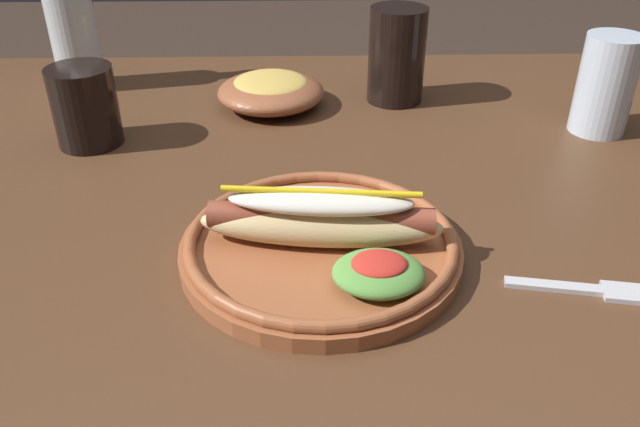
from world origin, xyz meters
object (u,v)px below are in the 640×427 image
hot_dog_plate (324,240)px  fork (586,289)px  extra_cup (85,106)px  soda_cup (397,55)px  water_cup (606,85)px  glass_bottle (72,25)px  side_bowl (271,90)px

hot_dog_plate → fork: bearing=-13.8°
fork → extra_cup: bearing=159.1°
soda_cup → fork: bearing=-75.9°
fork → extra_cup: extra_cup is taller
water_cup → glass_bottle: bearing=165.9°
fork → water_cup: size_ratio=0.94×
fork → soda_cup: bearing=114.6°
fork → water_cup: bearing=77.9°
side_bowl → glass_bottle: bearing=163.1°
fork → water_cup: 0.38m
extra_cup → soda_cup: bearing=18.7°
water_cup → side_bowl: water_cup is taller
hot_dog_plate → water_cup: (0.38, 0.29, 0.04)m
hot_dog_plate → glass_bottle: 0.60m
soda_cup → side_bowl: 0.19m
hot_dog_plate → water_cup: 0.47m
hot_dog_plate → fork: hot_dog_plate is taller
fork → glass_bottle: size_ratio=0.49×
extra_cup → side_bowl: extra_cup is taller
extra_cup → hot_dog_plate: bearing=-42.1°
water_cup → glass_bottle: glass_bottle is taller
hot_dog_plate → extra_cup: bearing=137.9°
glass_bottle → water_cup: bearing=-14.1°
soda_cup → glass_bottle: (-0.48, 0.07, 0.03)m
extra_cup → glass_bottle: (-0.07, 0.21, 0.04)m
soda_cup → side_bowl: bearing=-173.2°
hot_dog_plate → soda_cup: 0.42m
water_cup → fork: bearing=-112.6°
hot_dog_plate → fork: 0.24m
glass_bottle → side_bowl: glass_bottle is taller
water_cup → side_bowl: 0.45m
hot_dog_plate → glass_bottle: (-0.36, 0.47, 0.07)m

